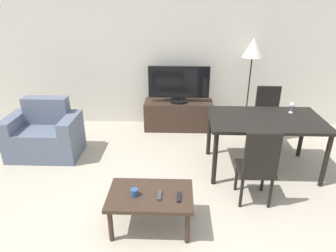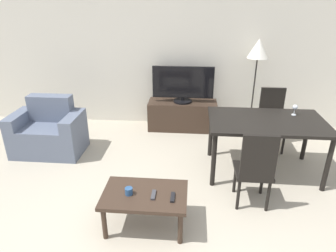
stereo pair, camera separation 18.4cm
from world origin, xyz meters
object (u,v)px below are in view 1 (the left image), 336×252
dining_chair_far (268,115)px  remote_secondary (159,195)px  cup_white_near (134,192)px  dining_table (265,124)px  dining_chair_near (258,165)px  wine_glass_left (292,106)px  armchair (45,135)px  remote_primary (179,197)px  coffee_table (150,198)px  tv_stand (178,115)px  tv (179,84)px  floor_lamp (253,52)px

dining_chair_far → remote_secondary: dining_chair_far is taller
cup_white_near → dining_table: bearing=37.7°
dining_chair_near → wine_glass_left: dining_chair_near is taller
armchair → dining_chair_near: bearing=-20.5°
dining_table → remote_primary: dining_table is taller
remote_secondary → coffee_table: bearing=161.1°
dining_table → dining_chair_near: dining_chair_near is taller
tv_stand → dining_table: size_ratio=0.81×
wine_glass_left → dining_chair_near: bearing=-123.6°
coffee_table → remote_primary: bearing=-10.5°
dining_chair_near → tv_stand: bearing=112.6°
remote_secondary → wine_glass_left: bearing=39.9°
cup_white_near → wine_glass_left: wine_glass_left is taller
tv_stand → tv: (0.00, -0.00, 0.57)m
floor_lamp → cup_white_near: size_ratio=20.68×
tv_stand → cup_white_near: bearing=-99.6°
armchair → cup_white_near: (1.55, -1.52, 0.13)m
dining_chair_far → floor_lamp: (-0.20, 0.57, 0.87)m
dining_table → cup_white_near: bearing=-142.3°
dining_table → wine_glass_left: bearing=28.5°
coffee_table → dining_chair_far: 2.57m
tv_stand → cup_white_near: size_ratio=15.46×
dining_table → remote_secondary: 1.81m
armchair → remote_secondary: bearing=-40.2°
tv → remote_primary: size_ratio=6.98×
tv → wine_glass_left: 1.90m
tv → dining_table: bearing=-49.7°
tv → remote_primary: (0.01, -2.58, -0.41)m
wine_glass_left → cup_white_near: bearing=-144.0°
cup_white_near → remote_secondary: bearing=-0.6°
armchair → tv_stand: bearing=27.6°
coffee_table → remote_secondary: size_ratio=5.70×
tv → remote_secondary: tv is taller
floor_lamp → wine_glass_left: floor_lamp is taller
coffee_table → dining_chair_far: size_ratio=0.91×
armchair → tv: (1.98, 1.03, 0.51)m
dining_table → floor_lamp: (0.06, 1.33, 0.70)m
tv → dining_table: 1.76m
dining_chair_near → remote_secondary: size_ratio=6.27×
dining_chair_far → armchair: bearing=-172.3°
floor_lamp → dining_chair_near: bearing=-98.5°
tv → remote_primary: bearing=-89.8°
coffee_table → remote_primary: remote_primary is taller
dining_table → tv: bearing=130.3°
floor_lamp → tv: bearing=179.6°
dining_table → cup_white_near: 2.00m
dining_chair_near → dining_chair_far: size_ratio=1.00×
tv_stand → remote_secondary: (-0.18, -2.56, 0.16)m
tv → remote_secondary: size_ratio=6.98×
remote_secondary → wine_glass_left: size_ratio=1.03×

